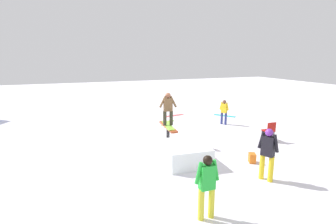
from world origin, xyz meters
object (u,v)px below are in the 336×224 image
(rail_feature, at_px, (168,129))
(folding_chair, at_px, (269,132))
(backpack_on_snow, at_px, (252,158))
(main_rider_on_rail, at_px, (168,109))
(loose_snowboard_cyan, at_px, (225,116))
(loose_snowboard_lime, at_px, (168,123))
(bystander_black, at_px, (268,152))
(bystander_green, at_px, (207,184))
(bystander_yellow, at_px, (224,111))
(loose_snowboard_coral, at_px, (174,115))

(rail_feature, height_order, folding_chair, folding_chair)
(rail_feature, relative_size, backpack_on_snow, 5.41)
(main_rider_on_rail, xyz_separation_m, loose_snowboard_cyan, (3.88, -5.41, -1.54))
(rail_feature, xyz_separation_m, loose_snowboard_lime, (3.48, -1.33, -0.68))
(bystander_black, bearing_deg, bystander_green, -92.42)
(loose_snowboard_lime, xyz_separation_m, loose_snowboard_cyan, (0.40, -4.08, 0.00))
(loose_snowboard_lime, relative_size, backpack_on_snow, 3.91)
(rail_feature, height_order, bystander_yellow, bystander_yellow)
(bystander_green, bearing_deg, loose_snowboard_cyan, -125.35)
(folding_chair, bearing_deg, bystander_yellow, -83.96)
(main_rider_on_rail, xyz_separation_m, bystander_black, (-4.18, -1.60, -0.63))
(bystander_green, relative_size, backpack_on_snow, 4.60)
(loose_snowboard_cyan, bearing_deg, folding_chair, 132.49)
(backpack_on_snow, bearing_deg, folding_chair, 152.70)
(loose_snowboard_cyan, xyz_separation_m, loose_snowboard_coral, (1.24, 2.99, 0.00))
(rail_feature, bearing_deg, main_rider_on_rail, 0.00)
(main_rider_on_rail, bearing_deg, loose_snowboard_lime, -11.16)
(rail_feature, relative_size, main_rider_on_rail, 1.21)
(rail_feature, distance_m, bystander_green, 5.35)
(loose_snowboard_lime, distance_m, loose_snowboard_cyan, 4.10)
(loose_snowboard_cyan, distance_m, folding_chair, 5.15)
(loose_snowboard_cyan, height_order, loose_snowboard_coral, same)
(rail_feature, bearing_deg, bystander_yellow, -58.89)
(rail_feature, bearing_deg, bystander_black, -154.76)
(bystander_green, distance_m, loose_snowboard_lime, 9.08)
(backpack_on_snow, bearing_deg, loose_snowboard_coral, -156.78)
(bystander_yellow, height_order, loose_snowboard_cyan, bystander_yellow)
(rail_feature, relative_size, bystander_yellow, 1.33)
(bystander_black, height_order, loose_snowboard_lime, bystander_black)
(bystander_black, xyz_separation_m, loose_snowboard_coral, (9.30, -0.81, -0.91))
(bystander_black, xyz_separation_m, folding_chair, (3.03, -2.82, -0.50))
(main_rider_on_rail, relative_size, loose_snowboard_cyan, 1.10)
(bystander_yellow, xyz_separation_m, loose_snowboard_lime, (1.37, 2.84, -0.76))
(loose_snowboard_lime, xyz_separation_m, loose_snowboard_coral, (1.64, -1.09, 0.00))
(loose_snowboard_cyan, bearing_deg, rail_feature, 89.25)
(loose_snowboard_lime, bearing_deg, bystander_yellow, -72.40)
(bystander_green, height_order, loose_snowboard_cyan, bystander_green)
(bystander_green, xyz_separation_m, backpack_on_snow, (2.32, -3.18, -0.71))
(bystander_green, bearing_deg, bystander_black, -158.48)
(rail_feature, xyz_separation_m, bystander_yellow, (2.11, -4.17, 0.09))
(folding_chair, bearing_deg, rail_feature, -13.00)
(loose_snowboard_cyan, bearing_deg, bystander_yellow, 108.65)
(folding_chair, bearing_deg, main_rider_on_rail, -13.00)
(bystander_green, distance_m, loose_snowboard_coral, 10.96)
(rail_feature, height_order, bystander_black, bystander_black)
(loose_snowboard_cyan, relative_size, loose_snowboard_coral, 1.05)
(loose_snowboard_lime, distance_m, loose_snowboard_coral, 1.97)
(backpack_on_snow, bearing_deg, loose_snowboard_lime, -147.65)
(loose_snowboard_coral, height_order, folding_chair, folding_chair)
(main_rider_on_rail, distance_m, bystander_yellow, 4.73)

